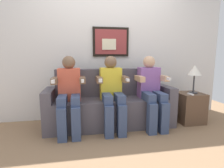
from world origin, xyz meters
name	(u,v)px	position (x,y,z in m)	size (l,w,h in m)	color
ground_plane	(114,133)	(0.00, 0.00, 0.00)	(5.70, 5.70, 0.00)	#8C6B4C
back_wall_assembly	(106,45)	(0.00, 0.76, 1.30)	(4.39, 0.10, 2.60)	silver
couch	(110,106)	(0.00, 0.33, 0.31)	(1.99, 0.58, 0.90)	#514C56
person_on_left	(69,92)	(-0.62, 0.16, 0.61)	(0.46, 0.56, 1.11)	#D8593F
person_in_middle	(112,90)	(0.00, 0.16, 0.61)	(0.46, 0.56, 1.11)	yellow
person_on_right	(151,89)	(0.62, 0.16, 0.61)	(0.46, 0.56, 1.11)	#8C59A5
side_table_right	(190,108)	(1.34, 0.22, 0.25)	(0.40, 0.40, 0.50)	brown
table_lamp	(195,72)	(1.38, 0.21, 0.86)	(0.22, 0.22, 0.46)	#333338
spare_remote_on_table	(190,94)	(1.26, 0.10, 0.51)	(0.04, 0.13, 0.02)	white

